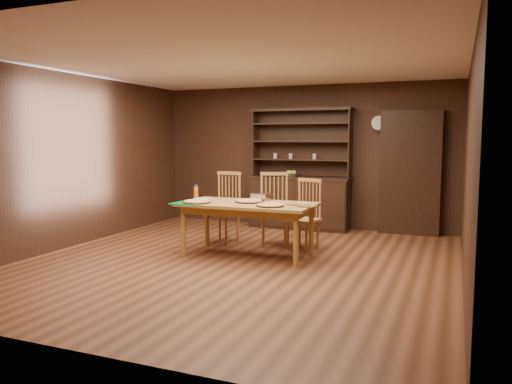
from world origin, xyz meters
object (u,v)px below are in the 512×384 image
at_px(china_hutch, 300,196).
at_px(juice_bottle, 196,192).
at_px(chair_center, 274,206).
at_px(chair_right, 306,212).
at_px(dining_table, 247,209).
at_px(chair_left, 226,205).

height_order(china_hutch, juice_bottle, china_hutch).
bearing_deg(chair_center, chair_right, -35.08).
height_order(dining_table, chair_right, chair_right).
distance_m(chair_left, chair_center, 0.78).
height_order(chair_left, juice_bottle, chair_left).
bearing_deg(china_hutch, dining_table, -90.47).
height_order(china_hutch, chair_right, china_hutch).
relative_size(china_hutch, dining_table, 1.18).
bearing_deg(juice_bottle, chair_left, 67.02).
distance_m(chair_left, juice_bottle, 0.64).
bearing_deg(chair_left, dining_table, -39.45).
xyz_separation_m(dining_table, chair_center, (0.06, 0.92, -0.07)).
relative_size(chair_left, chair_right, 1.07).
xyz_separation_m(china_hutch, dining_table, (-0.02, -2.39, 0.07)).
bearing_deg(chair_center, dining_table, -115.91).
relative_size(china_hutch, juice_bottle, 10.69).
height_order(dining_table, chair_center, chair_center).
distance_m(chair_center, chair_right, 0.56).
bearing_deg(juice_bottle, chair_right, 19.51).
relative_size(dining_table, chair_center, 1.66).
xyz_separation_m(china_hutch, chair_center, (0.04, -1.48, -0.00)).
bearing_deg(china_hutch, chair_right, -69.89).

